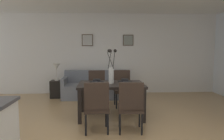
# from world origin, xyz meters

# --- Properties ---
(ground_plane) EXTENTS (9.00, 9.00, 0.00)m
(ground_plane) POSITION_xyz_m (0.00, 0.00, 0.00)
(ground_plane) COLOR tan
(back_wall_panel) EXTENTS (9.00, 0.10, 2.60)m
(back_wall_panel) POSITION_xyz_m (0.00, 3.25, 1.30)
(back_wall_panel) COLOR silver
(back_wall_panel) RESTS_ON ground
(dining_table) EXTENTS (1.40, 0.90, 0.74)m
(dining_table) POSITION_xyz_m (0.03, 0.74, 0.65)
(dining_table) COLOR black
(dining_table) RESTS_ON ground
(dining_chair_near_left) EXTENTS (0.47, 0.47, 0.92)m
(dining_chair_near_left) POSITION_xyz_m (-0.27, -0.11, 0.51)
(dining_chair_near_left) COLOR #33261E
(dining_chair_near_left) RESTS_ON ground
(dining_chair_near_right) EXTENTS (0.46, 0.46, 0.92)m
(dining_chair_near_right) POSITION_xyz_m (-0.30, 1.58, 0.51)
(dining_chair_near_right) COLOR #33261E
(dining_chair_near_right) RESTS_ON ground
(dining_chair_far_left) EXTENTS (0.47, 0.47, 0.92)m
(dining_chair_far_left) POSITION_xyz_m (0.33, -0.13, 0.51)
(dining_chair_far_left) COLOR #33261E
(dining_chair_far_left) RESTS_ON ground
(dining_chair_far_right) EXTENTS (0.47, 0.47, 0.92)m
(dining_chair_far_right) POSITION_xyz_m (0.36, 1.62, 0.51)
(dining_chair_far_right) COLOR #33261E
(dining_chair_far_right) RESTS_ON ground
(centerpiece_vase) EXTENTS (0.21, 0.23, 0.73)m
(centerpiece_vase) POSITION_xyz_m (0.03, 0.74, 1.02)
(centerpiece_vase) COLOR silver
(centerpiece_vase) RESTS_ON dining_table
(placemat_near_left) EXTENTS (0.32, 0.32, 0.01)m
(placemat_near_left) POSITION_xyz_m (-0.29, 0.53, 0.74)
(placemat_near_left) COLOR black
(placemat_near_left) RESTS_ON dining_table
(bowl_near_left) EXTENTS (0.17, 0.17, 0.07)m
(bowl_near_left) POSITION_xyz_m (-0.29, 0.53, 0.78)
(bowl_near_left) COLOR black
(bowl_near_left) RESTS_ON dining_table
(placemat_near_right) EXTENTS (0.32, 0.32, 0.01)m
(placemat_near_right) POSITION_xyz_m (-0.29, 0.94, 0.74)
(placemat_near_right) COLOR black
(placemat_near_right) RESTS_ON dining_table
(bowl_near_right) EXTENTS (0.17, 0.17, 0.07)m
(bowl_near_right) POSITION_xyz_m (-0.29, 0.94, 0.78)
(bowl_near_right) COLOR black
(bowl_near_right) RESTS_ON dining_table
(placemat_far_left) EXTENTS (0.32, 0.32, 0.01)m
(placemat_far_left) POSITION_xyz_m (0.34, 0.53, 0.74)
(placemat_far_left) COLOR black
(placemat_far_left) RESTS_ON dining_table
(bowl_far_left) EXTENTS (0.17, 0.17, 0.07)m
(bowl_far_left) POSITION_xyz_m (0.34, 0.53, 0.78)
(bowl_far_left) COLOR black
(bowl_far_left) RESTS_ON dining_table
(placemat_far_right) EXTENTS (0.32, 0.32, 0.01)m
(placemat_far_right) POSITION_xyz_m (0.34, 0.94, 0.74)
(placemat_far_right) COLOR black
(placemat_far_right) RESTS_ON dining_table
(bowl_far_right) EXTENTS (0.17, 0.17, 0.07)m
(bowl_far_right) POSITION_xyz_m (0.34, 0.94, 0.78)
(bowl_far_right) COLOR black
(bowl_far_right) RESTS_ON dining_table
(sofa) EXTENTS (1.95, 0.84, 0.80)m
(sofa) POSITION_xyz_m (-0.37, 2.62, 0.28)
(sofa) COLOR slate
(sofa) RESTS_ON ground
(side_table) EXTENTS (0.36, 0.36, 0.52)m
(side_table) POSITION_xyz_m (-1.54, 2.64, 0.26)
(side_table) COLOR black
(side_table) RESTS_ON ground
(table_lamp) EXTENTS (0.22, 0.22, 0.51)m
(table_lamp) POSITION_xyz_m (-1.54, 2.64, 0.89)
(table_lamp) COLOR beige
(table_lamp) RESTS_ON side_table
(framed_picture_left) EXTENTS (0.36, 0.03, 0.38)m
(framed_picture_left) POSITION_xyz_m (-0.64, 3.18, 1.74)
(framed_picture_left) COLOR #473828
(framed_picture_center) EXTENTS (0.34, 0.03, 0.35)m
(framed_picture_center) POSITION_xyz_m (0.69, 3.18, 1.74)
(framed_picture_center) COLOR #473828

